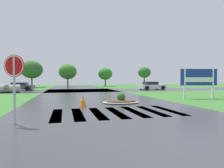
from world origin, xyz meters
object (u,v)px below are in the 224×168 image
object	(u,v)px
stop_sign	(14,73)
median_island	(121,101)
estate_billboard	(199,79)
traffic_cone	(83,101)
car_white_sedan	(19,87)
drainage_pipe_stack	(7,89)
car_blue_compact	(152,86)

from	to	relation	value
stop_sign	median_island	distance (m)	7.35
estate_billboard	traffic_cone	xyz separation A→B (m)	(-9.70, -2.32, -1.32)
estate_billboard	car_white_sedan	world-z (taller)	estate_billboard
traffic_cone	median_island	bearing A→B (deg)	21.39
estate_billboard	car_white_sedan	bearing A→B (deg)	-32.20
estate_billboard	median_island	world-z (taller)	estate_billboard
drainage_pipe_stack	car_white_sedan	bearing A→B (deg)	88.67
drainage_pipe_stack	traffic_cone	size ratio (longest dim) A/B	4.26
estate_billboard	traffic_cone	distance (m)	10.06
stop_sign	median_island	xyz separation A→B (m)	(5.31, 4.82, -1.63)
estate_billboard	median_island	bearing A→B (deg)	22.18
estate_billboard	car_blue_compact	distance (m)	14.34
car_blue_compact	drainage_pipe_stack	distance (m)	20.20
median_island	car_blue_compact	size ratio (longest dim) A/B	0.57
stop_sign	estate_billboard	size ratio (longest dim) A/B	0.80
stop_sign	car_white_sedan	bearing A→B (deg)	124.23
stop_sign	traffic_cone	bearing A→B (deg)	77.01
stop_sign	car_blue_compact	world-z (taller)	stop_sign
stop_sign	drainage_pipe_stack	size ratio (longest dim) A/B	0.84
estate_billboard	traffic_cone	world-z (taller)	estate_billboard
stop_sign	car_blue_compact	size ratio (longest dim) A/B	0.55
stop_sign	drainage_pipe_stack	world-z (taller)	stop_sign
car_blue_compact	car_white_sedan	distance (m)	20.07
car_white_sedan	stop_sign	bearing A→B (deg)	105.14
car_blue_compact	car_white_sedan	xyz separation A→B (m)	(-19.90, 2.57, -0.03)
estate_billboard	drainage_pipe_stack	bearing A→B (deg)	-21.47
car_blue_compact	drainage_pipe_stack	size ratio (longest dim) A/B	1.52
car_white_sedan	drainage_pipe_stack	world-z (taller)	car_white_sedan
stop_sign	estate_billboard	bearing A→B (deg)	48.56
estate_billboard	car_white_sedan	xyz separation A→B (m)	(-17.19, 16.62, -1.09)
car_white_sedan	drainage_pipe_stack	distance (m)	5.25
car_blue_compact	traffic_cone	distance (m)	20.54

